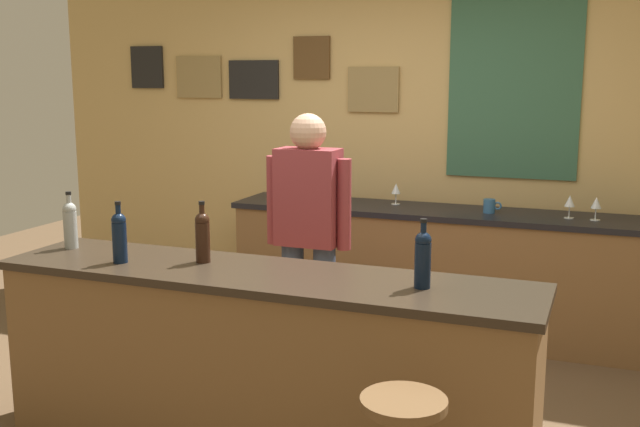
% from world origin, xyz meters
% --- Properties ---
extents(ground_plane, '(10.00, 10.00, 0.00)m').
position_xyz_m(ground_plane, '(0.00, 0.00, 0.00)').
color(ground_plane, brown).
extents(back_wall, '(6.00, 0.09, 2.80)m').
position_xyz_m(back_wall, '(0.01, 2.03, 1.42)').
color(back_wall, tan).
rests_on(back_wall, ground_plane).
extents(bar_counter, '(2.63, 0.60, 0.92)m').
position_xyz_m(bar_counter, '(0.00, -0.40, 0.46)').
color(bar_counter, brown).
rests_on(bar_counter, ground_plane).
extents(side_counter, '(3.00, 0.56, 0.90)m').
position_xyz_m(side_counter, '(0.40, 1.65, 0.45)').
color(side_counter, brown).
rests_on(side_counter, ground_plane).
extents(bartender, '(0.52, 0.21, 1.62)m').
position_xyz_m(bartender, '(-0.11, 0.46, 0.94)').
color(bartender, '#384766').
rests_on(bartender, ground_plane).
extents(wine_bottle_a, '(0.07, 0.07, 0.31)m').
position_xyz_m(wine_bottle_a, '(-1.16, -0.33, 1.06)').
color(wine_bottle_a, '#999E99').
rests_on(wine_bottle_a, bar_counter).
extents(wine_bottle_b, '(0.07, 0.07, 0.31)m').
position_xyz_m(wine_bottle_b, '(-0.72, -0.49, 1.06)').
color(wine_bottle_b, black).
rests_on(wine_bottle_b, bar_counter).
extents(wine_bottle_c, '(0.07, 0.07, 0.31)m').
position_xyz_m(wine_bottle_c, '(-0.35, -0.34, 1.06)').
color(wine_bottle_c, black).
rests_on(wine_bottle_c, bar_counter).
extents(wine_bottle_d, '(0.07, 0.07, 0.31)m').
position_xyz_m(wine_bottle_d, '(0.77, -0.39, 1.06)').
color(wine_bottle_d, black).
rests_on(wine_bottle_d, bar_counter).
extents(wine_glass_a, '(0.07, 0.07, 0.16)m').
position_xyz_m(wine_glass_a, '(-0.32, 1.56, 1.01)').
color(wine_glass_a, silver).
rests_on(wine_glass_a, side_counter).
extents(wine_glass_b, '(0.07, 0.07, 0.16)m').
position_xyz_m(wine_glass_b, '(0.06, 1.75, 1.01)').
color(wine_glass_b, silver).
rests_on(wine_glass_b, side_counter).
extents(wine_glass_c, '(0.07, 0.07, 0.16)m').
position_xyz_m(wine_glass_c, '(1.27, 1.64, 1.01)').
color(wine_glass_c, silver).
rests_on(wine_glass_c, side_counter).
extents(wine_glass_d, '(0.07, 0.07, 0.16)m').
position_xyz_m(wine_glass_d, '(1.43, 1.63, 1.01)').
color(wine_glass_d, silver).
rests_on(wine_glass_d, side_counter).
extents(coffee_mug, '(0.13, 0.08, 0.09)m').
position_xyz_m(coffee_mug, '(0.75, 1.65, 0.95)').
color(coffee_mug, '#336699').
rests_on(coffee_mug, side_counter).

